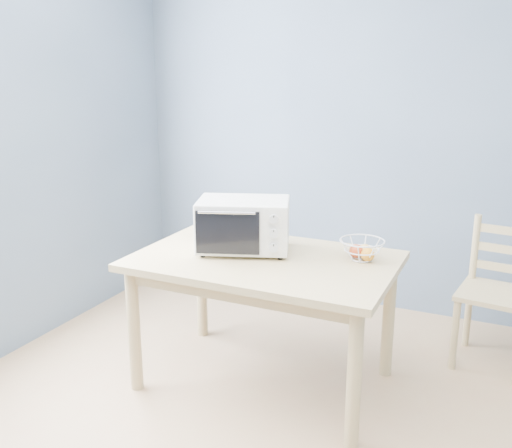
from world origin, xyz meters
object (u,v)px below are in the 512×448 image
at_px(dining_table, 264,275).
at_px(toaster_oven, 240,224).
at_px(fruit_basket, 362,250).
at_px(dining_chair, 497,295).

distance_m(dining_table, toaster_oven, 0.32).
height_order(fruit_basket, dining_chair, dining_chair).
bearing_deg(fruit_basket, toaster_oven, -168.55).
bearing_deg(toaster_oven, dining_chair, 8.93).
bearing_deg(fruit_basket, dining_chair, 41.66).
bearing_deg(toaster_oven, dining_table, -36.70).
distance_m(fruit_basket, dining_chair, 0.99).
bearing_deg(dining_table, dining_chair, 34.11).
bearing_deg(dining_table, toaster_oven, 163.19).
bearing_deg(dining_chair, fruit_basket, -130.98).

